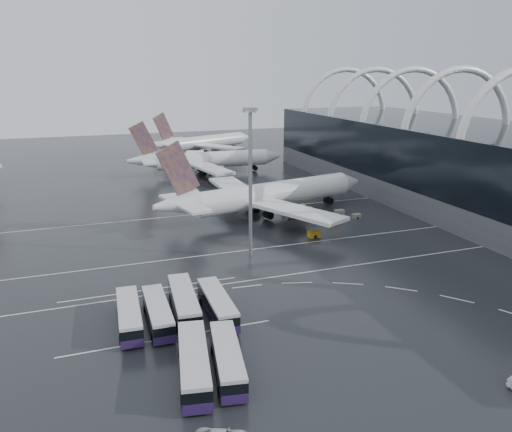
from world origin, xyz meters
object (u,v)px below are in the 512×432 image
object	(u,v)px
airliner_main	(265,196)
bus_row_near_b	(158,312)
gse_cart_belly_d	(357,216)
gse_cart_belly_e	(306,210)
floodlight_mast	(250,165)
bus_row_far_c	(227,359)
airliner_gate_c	(203,143)
bus_row_far_b	(194,363)
bus_row_near_c	(184,302)
airliner_gate_b	(204,160)
gse_cart_belly_c	(314,234)
gse_cart_belly_b	(339,212)
bus_row_near_a	(129,315)
bus_row_near_d	(217,304)
gse_cart_belly_a	(334,221)

from	to	relation	value
airliner_main	bus_row_near_b	world-z (taller)	airliner_main
gse_cart_belly_d	gse_cart_belly_e	bearing A→B (deg)	135.75
gse_cart_belly_e	floodlight_mast	bearing A→B (deg)	-134.04
bus_row_far_c	airliner_gate_c	bearing A→B (deg)	-3.04
bus_row_far_b	gse_cart_belly_e	bearing A→B (deg)	-25.54
bus_row_near_c	bus_row_far_c	size ratio (longest dim) A/B	1.07
airliner_gate_c	bus_row_near_b	xyz separation A→B (m)	(-41.64, -141.91, -2.81)
bus_row_near_b	gse_cart_belly_e	xyz separation A→B (m)	(43.45, 44.23, -1.05)
airliner_gate_b	gse_cart_belly_c	distance (m)	73.06
airliner_main	airliner_gate_b	world-z (taller)	airliner_main
bus_row_far_c	gse_cart_belly_b	world-z (taller)	bus_row_far_c
bus_row_far_b	bus_row_far_c	xyz separation A→B (m)	(3.87, -0.22, -0.15)
bus_row_near_c	gse_cart_belly_c	bearing A→B (deg)	-48.09
bus_row_near_b	airliner_gate_c	bearing A→B (deg)	-14.97
bus_row_near_b	gse_cart_belly_b	bearing A→B (deg)	-50.30
gse_cart_belly_d	bus_row_near_c	bearing A→B (deg)	-144.96
bus_row_near_a	floodlight_mast	world-z (taller)	floodlight_mast
bus_row_near_b	gse_cart_belly_b	size ratio (longest dim) A/B	5.55
airliner_main	gse_cart_belly_e	size ratio (longest dim) A/B	23.37
airliner_gate_b	gse_cart_belly_d	size ratio (longest dim) A/B	26.64
bus_row_far_b	floodlight_mast	xyz separation A→B (m)	(18.85, 34.67, 15.33)
bus_row_near_d	airliner_gate_b	bearing A→B (deg)	-11.93
airliner_gate_b	floodlight_mast	distance (m)	80.35
gse_cart_belly_c	airliner_gate_c	bearing A→B (deg)	87.57
floodlight_mast	bus_row_near_d	bearing A→B (deg)	-120.33
bus_row_near_a	gse_cart_belly_a	distance (m)	58.93
floodlight_mast	gse_cart_belly_c	bearing A→B (deg)	19.85
gse_cart_belly_a	gse_cart_belly_b	size ratio (longest dim) A/B	1.01
airliner_gate_b	bus_row_near_a	world-z (taller)	airliner_gate_b
gse_cart_belly_b	bus_row_near_d	bearing A→B (deg)	-136.21
bus_row_far_c	floodlight_mast	size ratio (longest dim) A/B	0.48
bus_row_near_c	gse_cart_belly_e	xyz separation A→B (m)	(39.49, 42.67, -1.21)
airliner_gate_b	gse_cart_belly_a	world-z (taller)	airliner_gate_b
bus_row_near_b	gse_cart_belly_d	xyz separation A→B (m)	(52.39, 35.53, -1.18)
bus_row_far_b	airliner_gate_b	bearing A→B (deg)	-4.73
bus_row_near_d	floodlight_mast	xyz separation A→B (m)	(12.35, 21.10, 15.46)
bus_row_near_a	gse_cart_belly_b	distance (m)	66.39
gse_cart_belly_d	gse_cart_belly_e	world-z (taller)	gse_cart_belly_e
gse_cart_belly_b	gse_cart_belly_c	xyz separation A→B (m)	(-13.22, -13.01, 0.06)
floodlight_mast	airliner_gate_c	bearing A→B (deg)	80.18
bus_row_near_b	gse_cart_belly_d	world-z (taller)	bus_row_near_b
bus_row_near_d	gse_cart_belly_c	xyz separation A→B (m)	(28.43, 26.91, -1.08)
bus_row_near_b	bus_row_far_b	world-z (taller)	bus_row_far_b
airliner_gate_b	bus_row_near_b	world-z (taller)	airliner_gate_b
floodlight_mast	gse_cart_belly_e	bearing A→B (deg)	45.96
bus_row_near_b	gse_cart_belly_e	world-z (taller)	bus_row_near_b
gse_cart_belly_d	bus_row_near_a	bearing A→B (deg)	-148.08
bus_row_near_b	gse_cart_belly_d	distance (m)	63.31
bus_row_near_b	airliner_main	bearing A→B (deg)	-34.74
airliner_gate_b	gse_cart_belly_b	distance (m)	62.63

